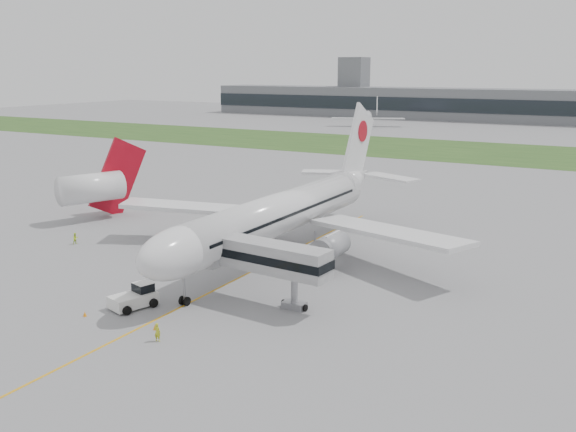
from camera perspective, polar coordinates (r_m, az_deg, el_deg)
The scene contains 14 objects.
ground at distance 76.23m, azimuth -2.15°, elevation -4.41°, with size 600.00×600.00×0.00m, color gray.
apron_markings at distance 72.22m, azimuth -4.23°, elevation -5.44°, with size 70.00×70.00×0.04m, color orange, non-canonical shape.
grass_strip at distance 187.33m, azimuth 17.43°, elevation 5.42°, with size 600.00×50.00×0.02m, color #27491B.
terminal_building at distance 294.77m, azimuth 22.11°, elevation 8.99°, with size 320.00×22.30×14.00m.
control_tower at distance 321.48m, azimuth 5.81°, elevation 8.87°, with size 12.00×12.00×56.00m, color slate, non-canonical shape.
airliner at distance 78.82m, azimuth -0.34°, elevation 0.44°, with size 48.13×53.95×17.88m.
pushback_tug at distance 64.83m, azimuth -13.37°, elevation -6.99°, with size 3.95×4.90×2.24m.
jet_bridge at distance 62.92m, azimuth -2.56°, elevation -3.59°, with size 14.27×4.07×6.54m.
safety_cone_left at distance 63.94m, azimuth -17.62°, elevation -8.30°, with size 0.35×0.35×0.48m, color orange.
safety_cone_right at distance 59.26m, azimuth -11.75°, elevation -9.66°, with size 0.35×0.35×0.48m, color orange.
ground_crew_near at distance 56.69m, azimuth -11.54°, elevation -10.08°, with size 0.60×0.40×1.65m, color gold.
ground_crew_far at distance 89.65m, azimuth -18.37°, elevation -1.91°, with size 0.73×0.57×1.51m, color #CEF528.
neighbor_aircraft at distance 102.60m, azimuth -16.78°, elevation 2.53°, with size 7.56×15.98×12.94m.
distant_aircraft_left at distance 261.73m, azimuth 7.10°, elevation 7.91°, with size 29.09×25.67×11.12m, color white, non-canonical shape.
Camera 1 is at (38.04, -62.00, 22.80)m, focal length 40.00 mm.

